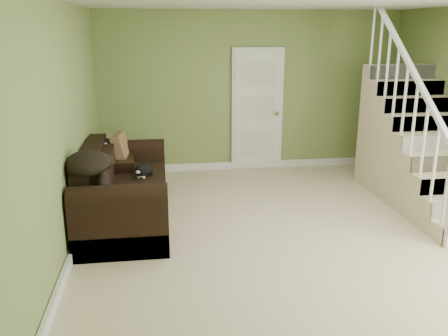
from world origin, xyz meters
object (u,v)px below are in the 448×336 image
object	(u,v)px
sofa	(122,193)
cat	(143,171)
side_table	(115,181)
banana	(141,192)

from	to	relation	value
sofa	cat	world-z (taller)	sofa
sofa	side_table	xyz separation A→B (m)	(-0.13, 0.60, -0.03)
sofa	side_table	distance (m)	0.61
sofa	side_table	world-z (taller)	sofa
side_table	cat	bearing A→B (deg)	-47.89
side_table	cat	world-z (taller)	side_table
cat	banana	world-z (taller)	cat
sofa	banana	world-z (taller)	sofa
sofa	side_table	size ratio (longest dim) A/B	2.69
sofa	banana	distance (m)	0.60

